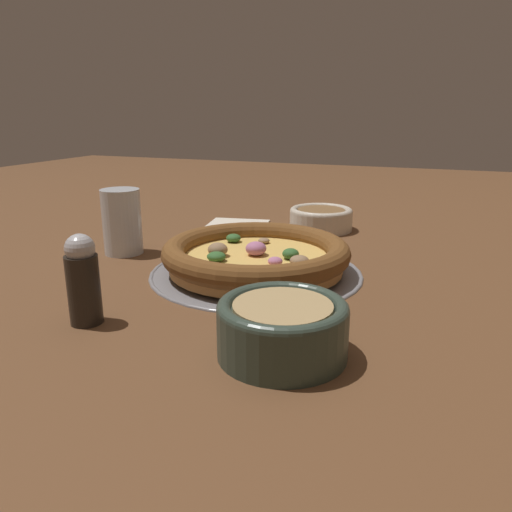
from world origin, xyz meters
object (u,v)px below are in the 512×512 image
drinking_cup (122,222)px  pepper_shaker (83,280)px  pizza_tray (256,271)px  bowl_far (321,218)px  bowl_near (282,326)px  napkin (235,227)px  fork (245,230)px  pizza (256,255)px

drinking_cup → pepper_shaker: 0.29m
pizza_tray → pepper_shaker: 0.27m
bowl_far → drinking_cup: bearing=136.8°
bowl_near → pepper_shaker: size_ratio=1.23×
pepper_shaker → napkin: bearing=3.3°
pizza_tray → drinking_cup: size_ratio=2.90×
pizza_tray → drinking_cup: (0.02, 0.25, 0.05)m
pizza_tray → drinking_cup: bearing=85.2°
bowl_near → fork: size_ratio=0.74×
pizza → fork: pizza is taller
bowl_far → pepper_shaker: 0.56m
pizza → pepper_shaker: size_ratio=2.64×
fork → drinking_cup: bearing=50.5°
drinking_cup → fork: 0.26m
drinking_cup → fork: drinking_cup is taller
bowl_near → bowl_far: bearing=10.1°
bowl_far → fork: bearing=115.0°
pizza_tray → drinking_cup: drinking_cup is taller
pizza → bowl_far: 0.31m
pizza → drinking_cup: size_ratio=2.54×
bowl_near → napkin: size_ratio=0.74×
pizza → pizza_tray: bearing=-21.9°
fork → pizza_tray: bearing=106.8°
bowl_near → bowl_far: size_ratio=1.03×
pizza_tray → napkin: bearing=29.8°
bowl_near → bowl_far: bowl_near is taller
pizza_tray → napkin: napkin is taller
pepper_shaker → drinking_cup: bearing=27.2°
pizza_tray → napkin: (0.25, 0.15, 0.00)m
pepper_shaker → pizza: bearing=-26.3°
bowl_far → bowl_near: bearing=-169.9°
pizza_tray → fork: pizza_tray is taller
pizza → pepper_shaker: pepper_shaker is taller
pizza → drinking_cup: bearing=85.2°
fork → pepper_shaker: bearing=81.0°
bowl_near → napkin: (0.48, 0.26, -0.03)m
bowl_near → drinking_cup: size_ratio=1.19×
drinking_cup → napkin: (0.23, -0.10, -0.05)m
pizza_tray → pepper_shaker: size_ratio=3.00×
pizza → napkin: pizza is taller
bowl_near → fork: bowl_near is taller
pizza_tray → pizza: size_ratio=1.14×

